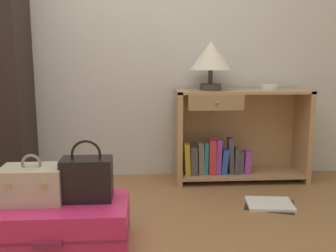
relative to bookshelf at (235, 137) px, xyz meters
name	(u,v)px	position (x,y,z in m)	size (l,w,h in m)	color
back_wall	(122,22)	(-0.92, 0.23, 0.94)	(6.40, 0.10, 2.60)	beige
bookshelf	(235,137)	(0.00, 0.00, 0.00)	(1.08, 0.36, 0.75)	tan
table_lamp	(211,57)	(-0.21, -0.01, 0.65)	(0.33, 0.33, 0.39)	#3D3838
bowl	(270,87)	(0.28, 0.01, 0.41)	(0.13, 0.13, 0.04)	silver
suitcase_large	(57,225)	(-1.22, -1.10, -0.24)	(0.77, 0.46, 0.25)	#DB2860
train_case	(33,184)	(-1.35, -1.07, -0.02)	(0.33, 0.23, 0.26)	#B7A88E
handbag	(87,178)	(-1.06, -1.06, 0.01)	(0.27, 0.16, 0.33)	black
open_book_on_floor	(270,204)	(0.11, -0.60, -0.35)	(0.40, 0.36, 0.02)	white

